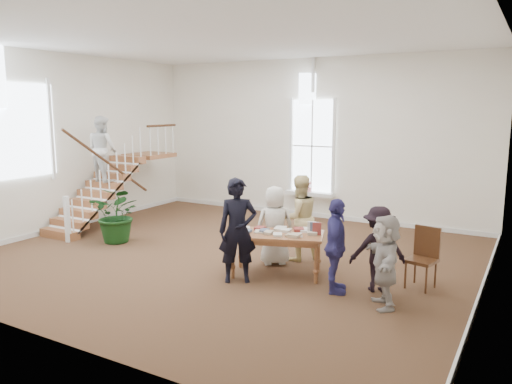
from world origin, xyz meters
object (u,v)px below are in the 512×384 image
Objects in this scene: side_chair at (424,254)px; person_yellow at (299,218)px; police_officer at (238,230)px; woman_cluster_c at (385,261)px; elderly_woman at (275,225)px; woman_cluster_b at (378,249)px; floor_plant at (118,214)px; library_table at (277,237)px; woman_cluster_a at (336,246)px.

person_yellow is at bearing -175.50° from side_chair.
police_officer is 2.65m from woman_cluster_c.
woman_cluster_b is at bearing 130.13° from elderly_woman.
woman_cluster_b is at bearing -0.77° from floor_plant.
elderly_woman is at bearing 5.30° from floor_plant.
floor_plant reaches higher than library_table.
side_chair is (2.99, 1.38, -0.35)m from police_officer.
police_officer is 1.19× the size of elderly_woman.
elderly_woman is 1.87m from woman_cluster_a.
woman_cluster_a is (1.74, 0.35, -0.13)m from police_officer.
police_officer is 1.28× the size of woman_cluster_b.
woman_cluster_b is at bearing -72.16° from woman_cluster_a.
side_chair is at bearing 121.25° from person_yellow.
woman_cluster_b reaches higher than library_table.
person_yellow is at bearing 42.09° from police_officer.
floor_plant is (-6.18, 0.08, -0.08)m from woman_cluster_b.
woman_cluster_a is (1.28, -0.31, 0.09)m from library_table.
police_officer is at bearing 26.49° from person_yellow.
floor_plant is at bearing -29.68° from woman_cluster_b.
elderly_woman is (-0.35, 0.59, 0.07)m from library_table.
floor_plant is (-3.95, -0.37, -0.13)m from elderly_woman.
elderly_woman reaches higher than side_chair.
police_officer reaches higher than woman_cluster_c.
elderly_woman is at bearing -164.79° from side_chair.
side_chair is at bearing -10.25° from police_officer.
library_table is 1.01× the size of police_officer.
elderly_woman is at bearing 50.39° from police_officer.
woman_cluster_a is at bearing 112.70° from elderly_woman.
police_officer is 2.48m from woman_cluster_b.
woman_cluster_a is at bearing -23.61° from police_officer.
library_table is 1.79× the size of side_chair.
police_officer is at bearing -113.15° from woman_cluster_c.
woman_cluster_a reaches higher than woman_cluster_b.
woman_cluster_a reaches higher than woman_cluster_c.
library_table is 1.20× the size of elderly_woman.
police_officer is 1.26m from elderly_woman.
woman_cluster_a is 1.63m from side_chair.
person_yellow is 1.19× the size of woman_cluster_c.
woman_cluster_c is 6.53m from floor_plant.
library_table is at bearing -24.59° from woman_cluster_b.
library_table is 0.69m from elderly_woman.
elderly_woman is 1.20× the size of floor_plant.
woman_cluster_b is 6.19m from floor_plant.
person_yellow is 1.34× the size of floor_plant.
person_yellow reaches higher than library_table.
woman_cluster_c is (2.54, -1.10, -0.05)m from elderly_woman.
woman_cluster_b is (0.60, 0.45, -0.08)m from woman_cluster_a.
woman_cluster_b reaches higher than floor_plant.
library_table is 1.32m from woman_cluster_a.
woman_cluster_b is 0.72m from woman_cluster_c.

